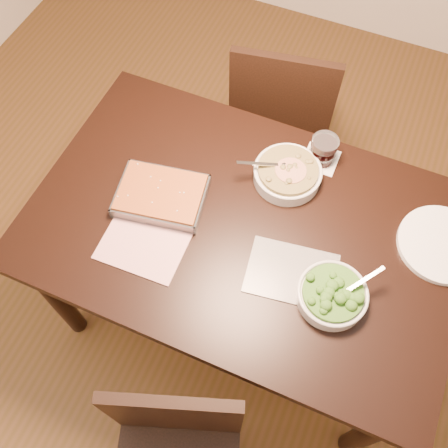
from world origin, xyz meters
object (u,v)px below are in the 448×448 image
wine_tumbler (323,149)px  stew_bowl (287,173)px  baking_dish (161,196)px  chair_far (282,110)px  table (244,238)px  dinner_plate (442,244)px  broccoli_bowl (332,295)px

wine_tumbler → stew_bowl: bearing=-123.6°
stew_bowl → baking_dish: size_ratio=0.75×
baking_dish → chair_far: (0.18, 0.75, -0.28)m
table → dinner_plate: size_ratio=5.05×
stew_bowl → chair_far: 0.61m
broccoli_bowl → dinner_plate: broccoli_bowl is taller
table → baking_dish: size_ratio=4.38×
baking_dish → wine_tumbler: size_ratio=3.15×
table → chair_far: chair_far is taller
baking_dish → chair_far: bearing=66.5°
baking_dish → wine_tumbler: 0.57m
table → wine_tumbler: size_ratio=13.80×
stew_bowl → dinner_plate: bearing=-5.2°
wine_tumbler → dinner_plate: size_ratio=0.37×
broccoli_bowl → chair_far: 1.01m
baking_dish → table: bearing=-6.2°
broccoli_bowl → table: bearing=158.3°
table → stew_bowl: (0.06, 0.22, 0.13)m
wine_tumbler → baking_dish: bearing=-139.8°
table → wine_tumbler: wine_tumbler is taller
dinner_plate → wine_tumbler: bearing=159.2°
dinner_plate → baking_dish: bearing=-167.6°
table → wine_tumbler: (0.15, 0.35, 0.15)m
table → dinner_plate: dinner_plate is taller
wine_tumbler → chair_far: 0.55m
baking_dish → broccoli_bowl: bearing=-20.3°
broccoli_bowl → chair_far: size_ratio=0.24×
wine_tumbler → dinner_plate: bearing=-20.8°
broccoli_bowl → dinner_plate: 0.41m
dinner_plate → chair_far: size_ratio=0.31×
stew_bowl → baking_dish: 0.43m
table → broccoli_bowl: (0.33, -0.13, 0.12)m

